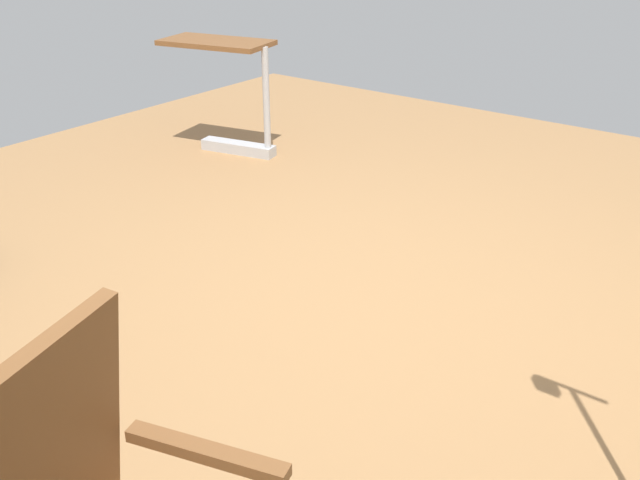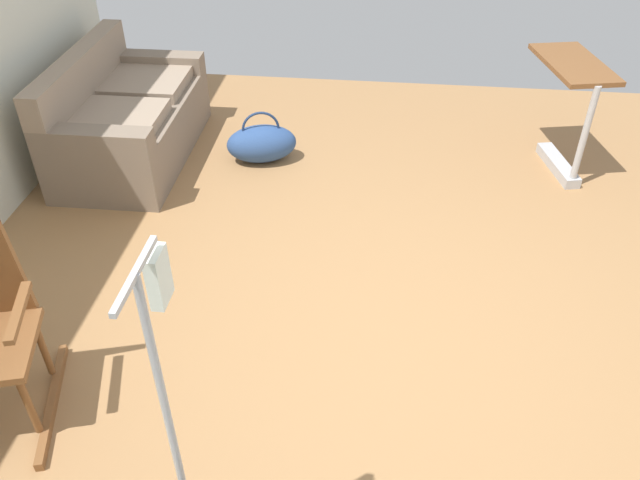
{
  "view_description": "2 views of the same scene",
  "coord_description": "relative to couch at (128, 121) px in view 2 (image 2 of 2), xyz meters",
  "views": [
    {
      "loc": [
        -1.57,
        2.39,
        1.75
      ],
      "look_at": [
        -0.22,
        0.59,
        0.65
      ],
      "focal_mm": 39.2,
      "sensor_mm": 36.0,
      "label": 1
    },
    {
      "loc": [
        -2.58,
        0.06,
        2.63
      ],
      "look_at": [
        -0.0,
        0.35,
        0.67
      ],
      "focal_mm": 35.83,
      "sensor_mm": 36.0,
      "label": 2
    }
  ],
  "objects": [
    {
      "name": "ground_plane",
      "position": [
        -1.86,
        -2.11,
        -0.31
      ],
      "size": [
        7.19,
        7.19,
        0.0
      ],
      "primitive_type": "plane",
      "color": "#9E7247"
    },
    {
      "name": "couch",
      "position": [
        0.0,
        0.0,
        0.0
      ],
      "size": [
        1.61,
        0.87,
        0.85
      ],
      "color": "#7D6C5C",
      "rests_on": "ground"
    },
    {
      "name": "overbed_table",
      "position": [
        0.21,
        -3.43,
        0.23
      ],
      "size": [
        0.88,
        0.56,
        0.84
      ],
      "color": "#B2B5BA",
      "rests_on": "ground"
    },
    {
      "name": "duffel_bag",
      "position": [
        0.04,
        -1.07,
        -0.15
      ],
      "size": [
        0.46,
        0.63,
        0.43
      ],
      "color": "#2D4C84",
      "rests_on": "ground"
    }
  ]
}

